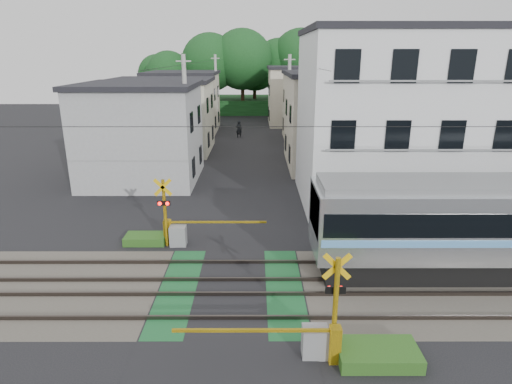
{
  "coord_description": "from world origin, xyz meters",
  "views": [
    {
      "loc": [
        0.87,
        -13.51,
        7.97
      ],
      "look_at": [
        0.89,
        5.0,
        2.01
      ],
      "focal_mm": 30.0,
      "sensor_mm": 36.0,
      "label": 1
    }
  ],
  "objects_px": {
    "apartment_block": "(397,119)",
    "pedestrian": "(239,129)",
    "crossing_signal_far": "(176,230)",
    "crossing_signal_near": "(319,335)"
  },
  "relations": [
    {
      "from": "crossing_signal_far",
      "to": "pedestrian",
      "type": "relative_size",
      "value": 2.82
    },
    {
      "from": "apartment_block",
      "to": "pedestrian",
      "type": "bearing_deg",
      "value": 115.32
    },
    {
      "from": "crossing_signal_far",
      "to": "pedestrian",
      "type": "xyz_separation_m",
      "value": [
        1.8,
        25.47,
        0.13
      ]
    },
    {
      "from": "pedestrian",
      "to": "crossing_signal_far",
      "type": "bearing_deg",
      "value": 89.31
    },
    {
      "from": "crossing_signal_near",
      "to": "apartment_block",
      "type": "height_order",
      "value": "apartment_block"
    },
    {
      "from": "crossing_signal_near",
      "to": "apartment_block",
      "type": "xyz_separation_m",
      "value": [
        5.91,
        13.15,
        3.94
      ]
    },
    {
      "from": "crossing_signal_far",
      "to": "apartment_block",
      "type": "relative_size",
      "value": 0.46
    },
    {
      "from": "crossing_signal_near",
      "to": "crossing_signal_far",
      "type": "bearing_deg",
      "value": 125.29
    },
    {
      "from": "crossing_signal_near",
      "to": "crossing_signal_far",
      "type": "xyz_separation_m",
      "value": [
        -5.17,
        7.31,
        0.0
      ]
    },
    {
      "from": "crossing_signal_far",
      "to": "apartment_block",
      "type": "xyz_separation_m",
      "value": [
        11.09,
        5.84,
        3.94
      ]
    }
  ]
}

